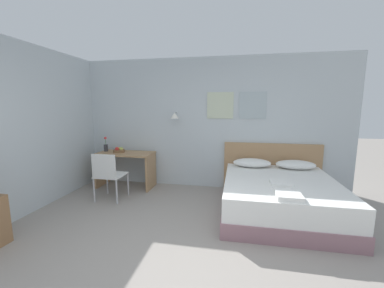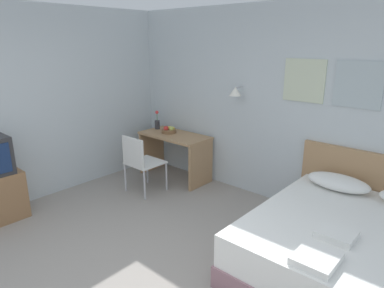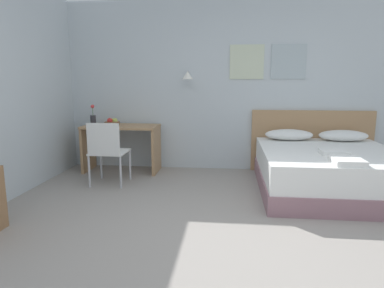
# 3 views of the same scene
# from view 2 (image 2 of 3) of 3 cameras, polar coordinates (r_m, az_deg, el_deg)

# --- Properties ---
(wall_back) EXTENTS (5.78, 0.31, 2.65)m
(wall_back) POSITION_cam_2_polar(r_m,az_deg,el_deg) (4.72, 14.13, 6.09)
(wall_back) COLOR silver
(wall_back) RESTS_ON ground_plane
(bed) EXTENTS (1.73, 1.96, 0.54)m
(bed) POSITION_cam_2_polar(r_m,az_deg,el_deg) (3.68, 24.50, -15.96)
(bed) COLOR gray
(bed) RESTS_ON ground_plane
(headboard) EXTENTS (1.85, 0.06, 0.97)m
(headboard) POSITION_cam_2_polar(r_m,az_deg,el_deg) (4.47, 28.83, -7.55)
(headboard) COLOR #A87F56
(headboard) RESTS_ON ground_plane
(pillow_left) EXTENTS (0.70, 0.37, 0.16)m
(pillow_left) POSITION_cam_2_polar(r_m,az_deg,el_deg) (4.26, 23.18, -5.88)
(pillow_left) COLOR white
(pillow_left) RESTS_ON bed
(folded_towel_near_foot) EXTENTS (0.31, 0.27, 0.06)m
(folded_towel_near_foot) POSITION_cam_2_polar(r_m,az_deg,el_deg) (3.29, 22.92, -13.68)
(folded_towel_near_foot) COLOR white
(folded_towel_near_foot) RESTS_ON bed
(folded_towel_mid_bed) EXTENTS (0.31, 0.35, 0.06)m
(folded_towel_mid_bed) POSITION_cam_2_polar(r_m,az_deg,el_deg) (2.92, 20.02, -17.50)
(folded_towel_mid_bed) COLOR white
(folded_towel_mid_bed) RESTS_ON bed
(desk) EXTENTS (1.15, 0.57, 0.73)m
(desk) POSITION_cam_2_polar(r_m,az_deg,el_deg) (5.54, -2.89, -0.62)
(desk) COLOR #A87F56
(desk) RESTS_ON ground_plane
(desk_chair) EXTENTS (0.47, 0.47, 0.87)m
(desk_chair) POSITION_cam_2_polar(r_m,az_deg,el_deg) (5.01, -8.71, -2.61)
(desk_chair) COLOR white
(desk_chair) RESTS_ON ground_plane
(fruit_bowl) EXTENTS (0.24, 0.24, 0.12)m
(fruit_bowl) POSITION_cam_2_polar(r_m,az_deg,el_deg) (5.58, -3.86, 2.32)
(fruit_bowl) COLOR brown
(fruit_bowl) RESTS_ON desk
(flower_vase) EXTENTS (0.09, 0.09, 0.31)m
(flower_vase) POSITION_cam_2_polar(r_m,az_deg,el_deg) (5.83, -5.82, 3.52)
(flower_vase) COLOR #333338
(flower_vase) RESTS_ON desk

